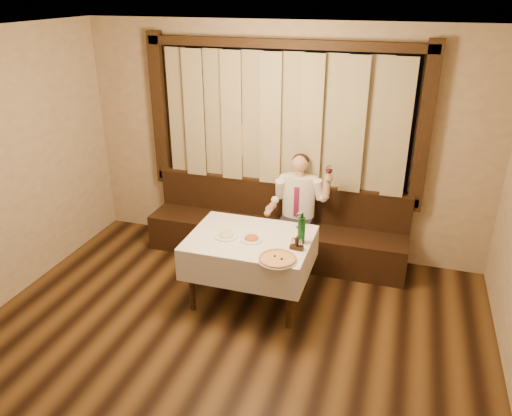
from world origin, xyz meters
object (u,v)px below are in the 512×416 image
(pizza, at_px, (278,259))
(pasta_red, at_px, (252,237))
(seated_man, at_px, (298,202))
(banquette, at_px, (276,233))
(dining_table, at_px, (250,246))
(cruet_caddy, at_px, (297,245))
(green_bottle, at_px, (301,230))
(pasta_cream, at_px, (226,233))

(pizza, bearing_deg, pasta_red, 138.00)
(pasta_red, height_order, seated_man, seated_man)
(banquette, height_order, pizza, banquette)
(pizza, height_order, pasta_red, pasta_red)
(dining_table, xyz_separation_m, pasta_red, (0.03, -0.05, 0.14))
(pasta_red, bearing_deg, cruet_caddy, -7.13)
(pasta_red, xyz_separation_m, green_bottle, (0.50, 0.08, 0.11))
(pizza, bearing_deg, green_bottle, 71.75)
(dining_table, distance_m, cruet_caddy, 0.55)
(pasta_red, distance_m, green_bottle, 0.52)
(pasta_cream, height_order, green_bottle, green_bottle)
(cruet_caddy, bearing_deg, pasta_cream, -176.74)
(pasta_red, xyz_separation_m, seated_man, (0.26, 0.99, 0.01))
(cruet_caddy, bearing_deg, seated_man, 109.45)
(green_bottle, relative_size, cruet_caddy, 2.47)
(dining_table, relative_size, green_bottle, 3.67)
(pasta_cream, height_order, seated_man, seated_man)
(green_bottle, bearing_deg, pasta_red, -170.73)
(dining_table, bearing_deg, green_bottle, 3.12)
(banquette, distance_m, green_bottle, 1.27)
(banquette, height_order, cruet_caddy, banquette)
(dining_table, height_order, pizza, pizza)
(pasta_cream, bearing_deg, green_bottle, 6.79)
(pasta_red, bearing_deg, pasta_cream, -177.82)
(pizza, xyz_separation_m, cruet_caddy, (0.12, 0.27, 0.03))
(pizza, height_order, green_bottle, green_bottle)
(cruet_caddy, relative_size, seated_man, 0.10)
(dining_table, height_order, green_bottle, green_bottle)
(banquette, xyz_separation_m, pizza, (0.40, -1.40, 0.46))
(banquette, bearing_deg, dining_table, -90.00)
(pasta_red, xyz_separation_m, pasta_cream, (-0.27, -0.01, 0.00))
(banquette, relative_size, pasta_red, 13.26)
(pasta_red, relative_size, seated_man, 0.18)
(dining_table, relative_size, cruet_caddy, 9.07)
(cruet_caddy, height_order, seated_man, seated_man)
(pizza, relative_size, cruet_caddy, 2.72)
(pizza, bearing_deg, seated_man, 94.66)
(banquette, height_order, green_bottle, green_bottle)
(green_bottle, xyz_separation_m, seated_man, (-0.24, 0.91, -0.11))
(banquette, xyz_separation_m, dining_table, (0.00, -1.02, 0.34))
(pizza, relative_size, pasta_red, 1.58)
(banquette, relative_size, pizza, 8.41)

